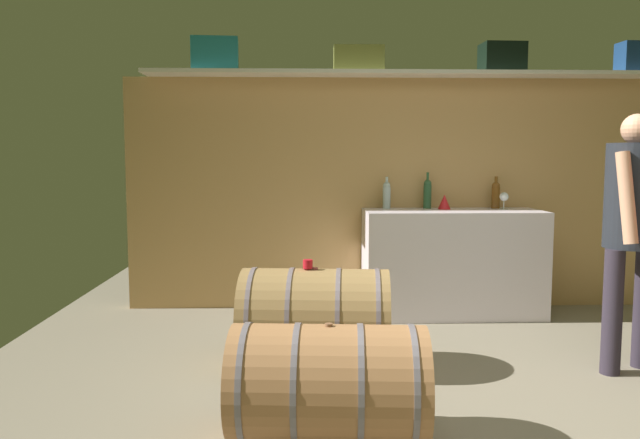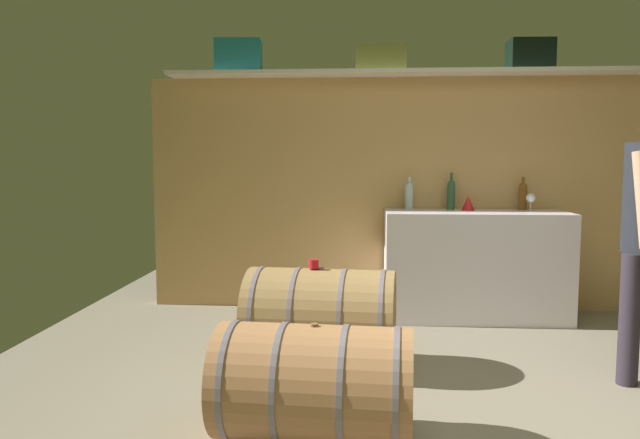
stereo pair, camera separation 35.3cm
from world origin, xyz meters
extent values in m
cube|color=gray|center=(0.00, 0.64, -0.01)|extent=(6.50, 8.30, 0.02)
cube|color=tan|center=(0.00, 2.55, 1.02)|extent=(5.30, 0.10, 2.04)
cube|color=silver|center=(0.00, 2.40, 2.06)|extent=(4.88, 0.40, 0.03)
cube|color=teal|center=(-1.84, 2.40, 2.21)|extent=(0.41, 0.29, 0.28)
cube|color=olive|center=(-0.62, 2.40, 2.18)|extent=(0.43, 0.21, 0.22)
cube|color=black|center=(0.62, 2.40, 2.20)|extent=(0.37, 0.27, 0.25)
cube|color=white|center=(0.18, 2.20, 0.45)|extent=(1.50, 0.58, 0.90)
cylinder|color=brown|center=(0.60, 2.39, 1.00)|extent=(0.07, 0.07, 0.19)
sphere|color=brown|center=(0.60, 2.39, 1.10)|extent=(0.07, 0.07, 0.07)
cylinder|color=brown|center=(0.60, 2.39, 1.15)|extent=(0.03, 0.03, 0.07)
cylinder|color=#B1C3C3|center=(-0.37, 2.39, 1.00)|extent=(0.07, 0.07, 0.19)
sphere|color=#B1C3C3|center=(-0.37, 2.39, 1.10)|extent=(0.07, 0.07, 0.07)
cylinder|color=#B1C3C3|center=(-0.37, 2.39, 1.15)|extent=(0.02, 0.02, 0.07)
cylinder|color=#2B5534|center=(-0.01, 2.40, 1.01)|extent=(0.07, 0.07, 0.21)
sphere|color=#2B5534|center=(-0.01, 2.40, 1.12)|extent=(0.07, 0.07, 0.07)
cylinder|color=#2B5534|center=(-0.01, 2.40, 1.18)|extent=(0.02, 0.02, 0.09)
cylinder|color=white|center=(0.63, 2.27, 0.90)|extent=(0.07, 0.07, 0.00)
cylinder|color=white|center=(0.63, 2.27, 0.94)|extent=(0.01, 0.01, 0.08)
sphere|color=white|center=(0.63, 2.27, 1.01)|extent=(0.08, 0.08, 0.08)
sphere|color=maroon|center=(0.63, 2.27, 1.00)|extent=(0.05, 0.05, 0.05)
cone|color=red|center=(0.13, 2.32, 0.97)|extent=(0.11, 0.11, 0.13)
cylinder|color=olive|center=(-1.03, 0.90, 0.32)|extent=(0.99, 0.71, 0.63)
cylinder|color=slate|center=(-1.42, 0.94, 0.32)|extent=(0.09, 0.64, 0.64)
cylinder|color=slate|center=(-1.18, 0.92, 0.32)|extent=(0.09, 0.64, 0.64)
cylinder|color=slate|center=(-0.88, 0.89, 0.32)|extent=(0.09, 0.64, 0.64)
cylinder|color=slate|center=(-0.64, 0.87, 0.32)|extent=(0.09, 0.64, 0.64)
cylinder|color=#924548|center=(-1.03, 0.90, 0.64)|extent=(0.04, 0.04, 0.01)
cylinder|color=#A77246|center=(-0.99, -0.16, 0.28)|extent=(0.96, 0.62, 0.55)
cylinder|color=slate|center=(-1.38, -0.13, 0.28)|extent=(0.07, 0.57, 0.57)
cylinder|color=slate|center=(-1.14, -0.15, 0.28)|extent=(0.07, 0.57, 0.57)
cylinder|color=slate|center=(-0.85, -0.17, 0.28)|extent=(0.07, 0.57, 0.57)
cylinder|color=slate|center=(-0.61, -0.19, 0.28)|extent=(0.07, 0.57, 0.57)
cylinder|color=brown|center=(-0.99, -0.16, 0.57)|extent=(0.04, 0.04, 0.01)
cylinder|color=red|center=(-1.08, 0.90, 0.67)|extent=(0.06, 0.06, 0.06)
cylinder|color=#2D2632|center=(0.81, 0.71, 0.39)|extent=(0.12, 0.12, 0.79)
camera|label=1|loc=(-1.13, -3.00, 1.34)|focal=34.84mm
camera|label=2|loc=(-0.78, -2.99, 1.34)|focal=34.84mm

